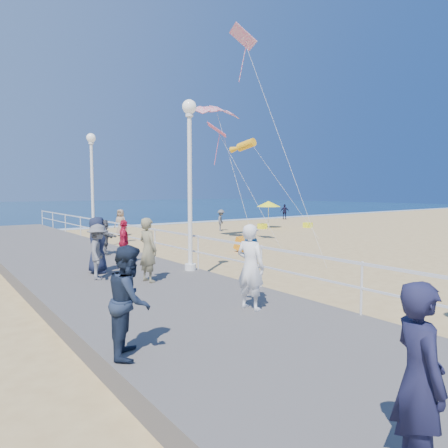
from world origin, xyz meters
TOP-DOWN VIEW (x-y plane):
  - ground at (0.00, 0.00)m, footprint 160.00×160.00m
  - ocean at (0.00, 65.00)m, footprint 160.00×90.00m
  - surf_line at (0.00, 20.50)m, footprint 160.00×1.20m
  - boardwalk at (-7.50, 0.00)m, footprint 5.00×44.00m
  - railing at (-5.05, 0.00)m, footprint 0.05×42.00m
  - lamp_post_mid at (-5.35, 0.00)m, footprint 0.44×0.44m
  - lamp_post_far at (-5.35, 9.00)m, footprint 0.44×0.44m
  - woman_holding_toddler at (-6.59, -4.34)m, footprint 0.58×0.75m
  - toddler_held at (-6.44, -4.19)m, footprint 0.42×0.49m
  - spectator_0 at (-8.69, -9.01)m, footprint 0.71×0.76m
  - spectator_2 at (-8.14, 0.46)m, footprint 0.97×1.18m
  - spectator_3 at (-6.62, 2.25)m, footprint 0.68×0.97m
  - spectator_4 at (-7.86, 1.33)m, footprint 0.77×0.97m
  - spectator_5 at (-6.40, 4.68)m, footprint 0.58×1.34m
  - spectator_6 at (-7.15, -0.68)m, footprint 0.53×0.71m
  - spectator_7 at (-9.60, -5.02)m, footprint 0.97×1.04m
  - beach_walker_a at (5.28, 12.66)m, footprint 1.13×1.13m
  - beach_walker_b at (17.69, 18.36)m, footprint 0.89×0.94m
  - beach_walker_c at (-1.87, 13.98)m, footprint 0.94×1.01m
  - box_kite at (0.11, 3.99)m, footprint 0.71×0.82m
  - beach_umbrella at (9.61, 12.24)m, footprint 1.90×1.90m
  - beach_chair_left at (8.85, 12.11)m, footprint 0.55×0.55m
  - beach_chair_right at (12.44, 10.67)m, footprint 0.55×0.55m
  - kite_parafoil at (1.38, 7.76)m, footprint 2.80×0.94m
  - kite_windsock at (5.70, 10.34)m, footprint 0.95×2.34m
  - kite_diamond_pink at (0.93, 7.20)m, footprint 1.53×1.57m
  - kite_diamond_redwhite at (-0.22, 3.62)m, footprint 1.40×1.52m

SIDE VIEW (x-z plane):
  - ground at x=0.00m, z-range 0.00..0.00m
  - ocean at x=0.00m, z-range -0.01..0.04m
  - surf_line at x=0.00m, z-range 0.01..0.05m
  - boardwalk at x=-7.50m, z-range 0.00..0.40m
  - beach_chair_left at x=8.85m, z-range 0.00..0.40m
  - beach_chair_right at x=12.44m, z-range 0.00..0.40m
  - box_kite at x=0.11m, z-range -0.07..0.67m
  - beach_walker_b at x=17.69m, z-range 0.00..1.57m
  - beach_walker_a at x=5.28m, z-range 0.00..1.57m
  - beach_walker_c at x=-1.87m, z-range 0.00..1.74m
  - spectator_5 at x=-6.40m, z-range 0.40..1.80m
  - spectator_3 at x=-6.62m, z-range 0.40..1.93m
  - spectator_2 at x=-8.14m, z-range 0.40..1.98m
  - spectator_7 at x=-9.60m, z-range 0.40..2.10m
  - railing at x=-5.05m, z-range 0.98..1.53m
  - spectator_4 at x=-7.86m, z-range 0.40..2.13m
  - spectator_0 at x=-8.69m, z-range 0.40..2.15m
  - spectator_6 at x=-7.15m, z-range 0.40..2.18m
  - woman_holding_toddler at x=-6.59m, z-range 0.40..2.22m
  - toddler_held at x=-6.44m, z-range 1.25..2.13m
  - beach_umbrella at x=9.61m, z-range 0.84..2.98m
  - lamp_post_mid at x=-5.35m, z-range 1.00..6.32m
  - lamp_post_far at x=-5.35m, z-range 1.00..6.32m
  - kite_windsock at x=5.70m, z-range 5.54..6.55m
  - kite_diamond_pink at x=0.93m, z-range 5.89..6.58m
  - kite_parafoil at x=1.38m, z-range 7.19..7.84m
  - kite_diamond_redwhite at x=-0.22m, z-range 9.43..10.19m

